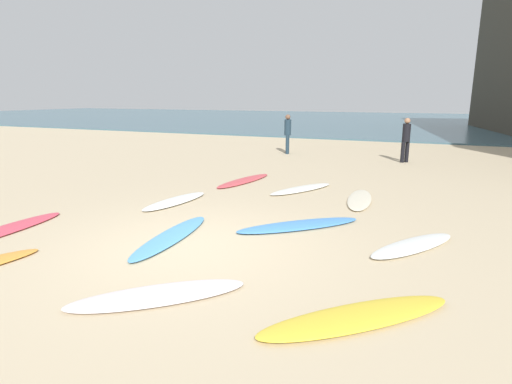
% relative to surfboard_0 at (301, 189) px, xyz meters
% --- Properties ---
extents(ground_plane, '(120.00, 120.00, 0.00)m').
position_rel_surfboard_0_xyz_m(ground_plane, '(-0.52, -4.60, -0.04)').
color(ground_plane, '#C6B28E').
extents(ocean_water, '(120.00, 40.00, 0.08)m').
position_rel_surfboard_0_xyz_m(ocean_water, '(-0.52, 32.83, 0.00)').
color(ocean_water, '#426675').
rests_on(ocean_water, ground_plane).
extents(surfboard_0, '(1.42, 2.10, 0.08)m').
position_rel_surfboard_0_xyz_m(surfboard_0, '(0.00, 0.00, 0.00)').
color(surfboard_0, white).
rests_on(surfboard_0, ground_plane).
extents(surfboard_1, '(0.62, 2.57, 0.06)m').
position_rel_surfboard_0_xyz_m(surfboard_1, '(-3.97, -5.35, -0.01)').
color(surfboard_1, '#E1465A').
rests_on(surfboard_1, ground_plane).
extents(surfboard_2, '(0.71, 2.46, 0.07)m').
position_rel_surfboard_0_xyz_m(surfboard_2, '(-1.00, -4.39, -0.01)').
color(surfboard_2, '#54A0DD').
rests_on(surfboard_2, ground_plane).
extents(surfboard_3, '(0.81, 2.05, 0.08)m').
position_rel_surfboard_0_xyz_m(surfboard_3, '(-2.30, -2.34, -0.00)').
color(surfboard_3, white).
rests_on(surfboard_3, ground_plane).
extents(surfboard_4, '(2.01, 1.86, 0.07)m').
position_rel_surfboard_0_xyz_m(surfboard_4, '(0.09, -6.25, -0.01)').
color(surfboard_4, silver).
rests_on(surfboard_4, ground_plane).
extents(surfboard_5, '(2.11, 2.02, 0.09)m').
position_rel_surfboard_0_xyz_m(surfboard_5, '(2.41, -5.82, 0.00)').
color(surfboard_5, yellow).
rests_on(surfboard_5, ground_plane).
extents(surfboard_7, '(0.73, 2.12, 0.07)m').
position_rel_surfboard_0_xyz_m(surfboard_7, '(1.57, -0.51, -0.00)').
color(surfboard_7, beige).
rests_on(surfboard_7, ground_plane).
extents(surfboard_8, '(1.47, 1.90, 0.08)m').
position_rel_surfboard_0_xyz_m(surfboard_8, '(2.86, -3.25, 0.00)').
color(surfboard_8, white).
rests_on(surfboard_8, ground_plane).
extents(surfboard_9, '(0.93, 2.45, 0.07)m').
position_rel_surfboard_0_xyz_m(surfboard_9, '(-1.83, 0.41, -0.01)').
color(surfboard_9, '#DD4A52').
rests_on(surfboard_9, ground_plane).
extents(surfboard_10, '(2.18, 2.08, 0.07)m').
position_rel_surfboard_0_xyz_m(surfboard_10, '(0.85, -2.94, -0.00)').
color(surfboard_10, '#4991E5').
rests_on(surfboard_10, ground_plane).
extents(beachgoer_near, '(0.34, 0.34, 1.64)m').
position_rel_surfboard_0_xyz_m(beachgoer_near, '(-2.59, 6.46, 0.87)').
color(beachgoer_near, '#1E3342').
rests_on(beachgoer_near, ground_plane).
extents(beachgoer_mid, '(0.40, 0.40, 1.62)m').
position_rel_surfboard_0_xyz_m(beachgoer_mid, '(2.15, 5.93, 0.86)').
color(beachgoer_mid, black).
rests_on(beachgoer_mid, ground_plane).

